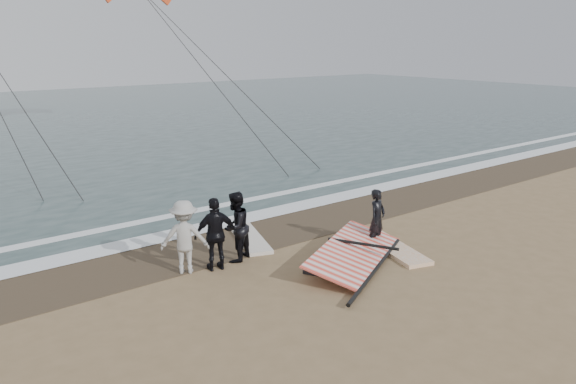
{
  "coord_description": "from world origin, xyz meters",
  "views": [
    {
      "loc": [
        -10.15,
        -8.47,
        5.54
      ],
      "look_at": [
        -1.26,
        3.0,
        1.6
      ],
      "focal_mm": 35.0,
      "sensor_mm": 36.0,
      "label": 1
    }
  ],
  "objects_px": {
    "man_main": "(377,218)",
    "board_white": "(393,248)",
    "sail_rig": "(349,255)",
    "board_cream": "(250,238)"
  },
  "relations": [
    {
      "from": "man_main",
      "to": "board_white",
      "type": "height_order",
      "value": "man_main"
    },
    {
      "from": "board_cream",
      "to": "sail_rig",
      "type": "height_order",
      "value": "sail_rig"
    },
    {
      "from": "board_cream",
      "to": "sail_rig",
      "type": "distance_m",
      "value": 3.12
    },
    {
      "from": "board_white",
      "to": "sail_rig",
      "type": "relative_size",
      "value": 0.67
    },
    {
      "from": "board_white",
      "to": "board_cream",
      "type": "xyz_separation_m",
      "value": [
        -2.68,
        3.03,
        -0.0
      ]
    },
    {
      "from": "man_main",
      "to": "board_white",
      "type": "relative_size",
      "value": 0.61
    },
    {
      "from": "board_white",
      "to": "sail_rig",
      "type": "bearing_deg",
      "value": -167.93
    },
    {
      "from": "board_cream",
      "to": "board_white",
      "type": "bearing_deg",
      "value": -29.32
    },
    {
      "from": "board_white",
      "to": "sail_rig",
      "type": "distance_m",
      "value": 1.59
    },
    {
      "from": "man_main",
      "to": "board_white",
      "type": "xyz_separation_m",
      "value": [
        0.17,
        -0.49,
        -0.76
      ]
    }
  ]
}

